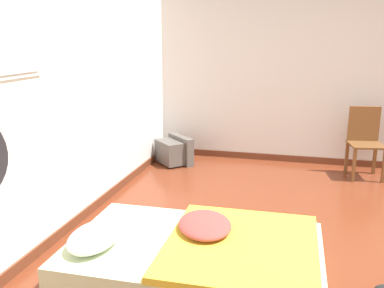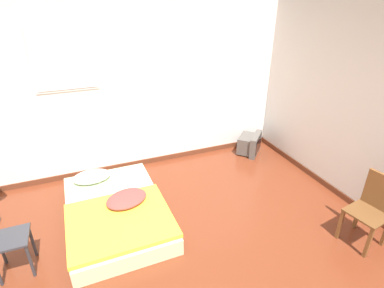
% 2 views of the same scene
% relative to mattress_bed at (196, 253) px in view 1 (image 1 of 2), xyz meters
% --- Properties ---
extents(ground_plane, '(20.00, 20.00, 0.00)m').
position_rel_mattress_bed_xyz_m(ground_plane, '(0.45, -1.28, -0.13)').
color(ground_plane, maroon).
extents(wall_back, '(7.64, 0.08, 2.60)m').
position_rel_mattress_bed_xyz_m(wall_back, '(0.45, 1.29, 1.16)').
color(wall_back, white).
rests_on(wall_back, ground_plane).
extents(wall_right, '(0.08, 7.47, 2.60)m').
position_rel_mattress_bed_xyz_m(wall_right, '(3.10, -1.28, 1.15)').
color(wall_right, white).
rests_on(wall_right, ground_plane).
extents(mattress_bed, '(1.21, 1.84, 0.35)m').
position_rel_mattress_bed_xyz_m(mattress_bed, '(0.00, 0.00, 0.00)').
color(mattress_bed, beige).
rests_on(mattress_bed, ground_plane).
extents(crt_tv, '(0.59, 0.59, 0.37)m').
position_rel_mattress_bed_xyz_m(crt_tv, '(2.58, 0.94, 0.04)').
color(crt_tv, '#56514C').
rests_on(crt_tv, ground_plane).
extents(wooden_chair, '(0.45, 0.45, 0.86)m').
position_rel_mattress_bed_xyz_m(wooden_chair, '(2.68, -1.46, 0.36)').
color(wooden_chair, brown).
rests_on(wooden_chair, ground_plane).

